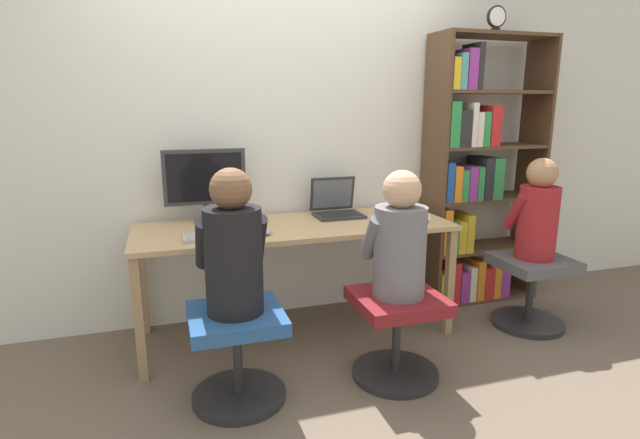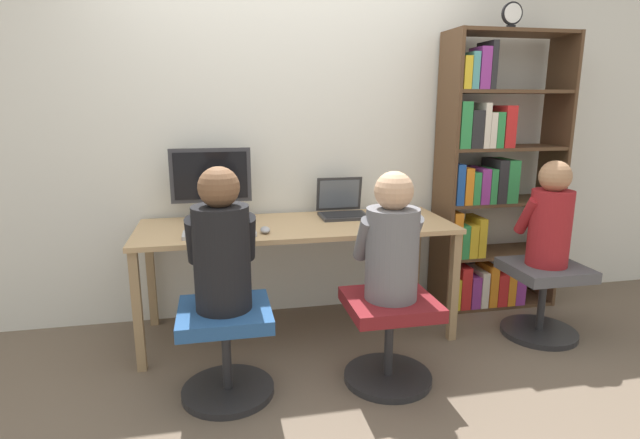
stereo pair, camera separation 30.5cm
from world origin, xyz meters
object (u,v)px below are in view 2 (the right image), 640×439
Objects in this scene: person_at_laptop at (392,243)px; person_near_shelf at (550,218)px; keyboard at (220,233)px; bookshelf at (486,191)px; office_chair_right at (389,332)px; desktop_monitor at (211,180)px; person_at_monitor at (222,246)px; office_chair_left at (226,343)px; desk_clock at (512,14)px; office_chair_side at (543,293)px; laptop at (342,208)px.

person_near_shelf is (1.17, 0.33, 0.00)m from person_at_laptop.
bookshelf is (1.90, 0.36, 0.12)m from keyboard.
person_near_shelf is (1.17, 0.33, 0.50)m from office_chair_right.
desktop_monitor is at bearing 95.26° from keyboard.
person_near_shelf is (2.04, 0.29, -0.02)m from person_at_monitor.
office_chair_right is at bearing -2.86° from office_chair_left.
desk_clock reaches higher than office_chair_right.
person_at_laptop is at bearing -2.56° from office_chair_left.
desktop_monitor is 0.50m from keyboard.
desktop_monitor is 2.29m from office_chair_side.
desk_clock is (0.04, -0.09, 1.19)m from bookshelf.
desk_clock reaches higher than keyboard.
desk_clock is 0.34× the size of office_chair_side.
office_chair_right is at bearing -143.52° from desk_clock.
desktop_monitor reaches higher than person_at_monitor.
office_chair_side is at bearing 7.98° from office_chair_left.
office_chair_right is 1.00× the size of office_chair_side.
bookshelf reaches higher than person_at_laptop.
office_chair_right is 1.21m from office_chair_side.
desk_clock reaches higher than laptop.
person_near_shelf reaches higher than laptop.
person_near_shelf is at bearing 15.73° from person_at_laptop.
person_at_laptop is at bearing -86.91° from laptop.
office_chair_left is at bearing -158.96° from desk_clock.
desk_clock reaches higher than person_at_laptop.
office_chair_left is at bearing -172.02° from office_chair_side.
office_chair_left is at bearing 177.44° from person_at_laptop.
keyboard is at bearing 174.91° from person_near_shelf.
person_at_laptop is 1.84m from desk_clock.
keyboard is 0.87× the size of office_chair_side.
laptop is at bearing 23.24° from keyboard.
person_near_shelf is at bearing -75.06° from bookshelf.
person_at_laptop is 1.21m from person_near_shelf.
person_at_laptop is (0.87, -0.04, -0.02)m from person_at_monitor.
office_chair_left is (0.05, -0.90, -0.72)m from desktop_monitor.
laptop is (0.87, -0.07, -0.21)m from desktop_monitor.
keyboard is at bearing -172.01° from desk_clock.
office_chair_side is at bearing 15.73° from office_chair_right.
desktop_monitor is at bearing 175.23° from laptop.
laptop is at bearing 45.17° from office_chair_left.
bookshelf is at bearing 23.65° from office_chair_left.
desk_clock is (1.07, 0.79, 1.78)m from office_chair_right.
bookshelf is at bearing 0.08° from laptop.
person_at_monitor reaches higher than person_at_laptop.
office_chair_left is 0.67× the size of person_at_monitor.
person_near_shelf is at bearing 7.96° from person_at_monitor.
person_at_laptop is at bearing -45.75° from desktop_monitor.
desk_clock is (1.07, 0.78, 1.28)m from person_at_laptop.
office_chair_right is at bearing -86.93° from laptop.
person_at_monitor is 2.12m from office_chair_side.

